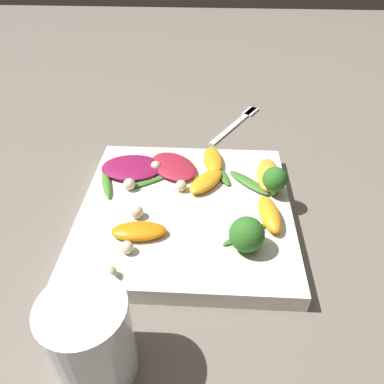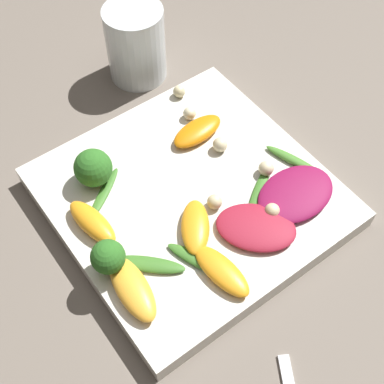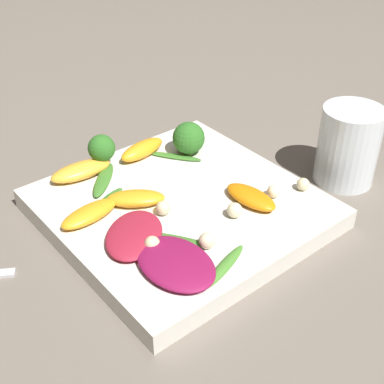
{
  "view_description": "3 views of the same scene",
  "coord_description": "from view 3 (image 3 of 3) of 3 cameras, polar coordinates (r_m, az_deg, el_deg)",
  "views": [
    {
      "loc": [
        -0.39,
        -0.03,
        0.37
      ],
      "look_at": [
        0.01,
        -0.01,
        0.04
      ],
      "focal_mm": 35.0,
      "sensor_mm": 36.0,
      "label": 1
    },
    {
      "loc": [
        0.28,
        -0.2,
        0.52
      ],
      "look_at": [
        0.02,
        -0.01,
        0.05
      ],
      "focal_mm": 50.0,
      "sensor_mm": 36.0,
      "label": 2
    },
    {
      "loc": [
        0.32,
        0.41,
        0.4
      ],
      "look_at": [
        -0.01,
        0.01,
        0.04
      ],
      "focal_mm": 50.0,
      "sensor_mm": 36.0,
      "label": 3
    }
  ],
  "objects": [
    {
      "name": "arugula_sprig_0",
      "position": [
        0.63,
        -9.52,
        -1.42
      ],
      "size": [
        0.08,
        0.05,
        0.01
      ],
      "color": "#3D7528",
      "rests_on": "plate"
    },
    {
      "name": "orange_segment_2",
      "position": [
        0.69,
        -11.77,
        2.25
      ],
      "size": [
        0.08,
        0.04,
        0.02
      ],
      "color": "#FCAD33",
      "rests_on": "plate"
    },
    {
      "name": "orange_segment_1",
      "position": [
        0.63,
        6.3,
        -0.53
      ],
      "size": [
        0.04,
        0.07,
        0.01
      ],
      "color": "orange",
      "rests_on": "plate"
    },
    {
      "name": "arugula_sprig_4",
      "position": [
        0.71,
        -1.9,
        3.82
      ],
      "size": [
        0.05,
        0.07,
        0.0
      ],
      "color": "#3D7528",
      "rests_on": "plate"
    },
    {
      "name": "macadamia_nut_0",
      "position": [
        0.61,
        4.57,
        -1.95
      ],
      "size": [
        0.02,
        0.02,
        0.02
      ],
      "color": "beige",
      "rests_on": "plate"
    },
    {
      "name": "orange_segment_4",
      "position": [
        0.61,
        -10.9,
        -2.29
      ],
      "size": [
        0.08,
        0.04,
        0.01
      ],
      "color": "orange",
      "rests_on": "plate"
    },
    {
      "name": "plate",
      "position": [
        0.64,
        -1.21,
        -1.76
      ],
      "size": [
        0.29,
        0.29,
        0.02
      ],
      "color": "silver",
      "rests_on": "ground_plane"
    },
    {
      "name": "arugula_sprig_3",
      "position": [
        0.54,
        3.55,
        -7.85
      ],
      "size": [
        0.07,
        0.03,
        0.01
      ],
      "color": "#47842D",
      "rests_on": "plate"
    },
    {
      "name": "orange_segment_3",
      "position": [
        0.63,
        -6.01,
        -0.68
      ],
      "size": [
        0.07,
        0.06,
        0.02
      ],
      "color": "orange",
      "rests_on": "plate"
    },
    {
      "name": "drinking_glass",
      "position": [
        0.72,
        16.33,
        4.77
      ],
      "size": [
        0.08,
        0.08,
        0.1
      ],
      "color": "white",
      "rests_on": "ground_plane"
    },
    {
      "name": "macadamia_nut_4",
      "position": [
        0.61,
        -3.11,
        -1.73
      ],
      "size": [
        0.02,
        0.02,
        0.02
      ],
      "color": "beige",
      "rests_on": "plate"
    },
    {
      "name": "arugula_sprig_2",
      "position": [
        0.67,
        -9.43,
        1.3
      ],
      "size": [
        0.07,
        0.07,
        0.01
      ],
      "color": "#3D7528",
      "rests_on": "plate"
    },
    {
      "name": "broccoli_floret_0",
      "position": [
        0.71,
        -0.36,
        5.74
      ],
      "size": [
        0.04,
        0.04,
        0.05
      ],
      "color": "#84AD5B",
      "rests_on": "plate"
    },
    {
      "name": "ground_plane",
      "position": [
        0.65,
        -1.2,
        -2.65
      ],
      "size": [
        2.4,
        2.4,
        0.0
      ],
      "primitive_type": "plane",
      "color": "#6B6056"
    },
    {
      "name": "macadamia_nut_3",
      "position": [
        0.56,
        -4.27,
        -5.53
      ],
      "size": [
        0.02,
        0.02,
        0.02
      ],
      "color": "beige",
      "rests_on": "plate"
    },
    {
      "name": "arugula_sprig_1",
      "position": [
        0.57,
        -1.85,
        -5.09
      ],
      "size": [
        0.06,
        0.07,
        0.0
      ],
      "color": "#3D7528",
      "rests_on": "plate"
    },
    {
      "name": "macadamia_nut_1",
      "position": [
        0.64,
        8.72,
        0.08
      ],
      "size": [
        0.02,
        0.02,
        0.02
      ],
      "color": "beige",
      "rests_on": "plate"
    },
    {
      "name": "broccoli_floret_1",
      "position": [
        0.69,
        -9.62,
        4.58
      ],
      "size": [
        0.04,
        0.04,
        0.04
      ],
      "color": "#84AD5B",
      "rests_on": "plate"
    },
    {
      "name": "macadamia_nut_5",
      "position": [
        0.66,
        11.76,
        0.81
      ],
      "size": [
        0.02,
        0.02,
        0.02
      ],
      "color": "beige",
      "rests_on": "plate"
    },
    {
      "name": "radicchio_leaf_0",
      "position": [
        0.58,
        -6.19,
        -4.55
      ],
      "size": [
        0.1,
        0.1,
        0.01
      ],
      "color": "maroon",
      "rests_on": "plate"
    },
    {
      "name": "radicchio_leaf_1",
      "position": [
        0.54,
        -1.75,
        -7.58
      ],
      "size": [
        0.07,
        0.1,
        0.01
      ],
      "color": "maroon",
      "rests_on": "plate"
    },
    {
      "name": "macadamia_nut_2",
      "position": [
        0.56,
        1.61,
        -5.21
      ],
      "size": [
        0.02,
        0.02,
        0.02
      ],
      "color": "beige",
      "rests_on": "plate"
    },
    {
      "name": "orange_segment_0",
      "position": [
        0.72,
        -5.34,
        4.54
      ],
      "size": [
        0.07,
        0.04,
        0.02
      ],
      "color": "orange",
      "rests_on": "plate"
    }
  ]
}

